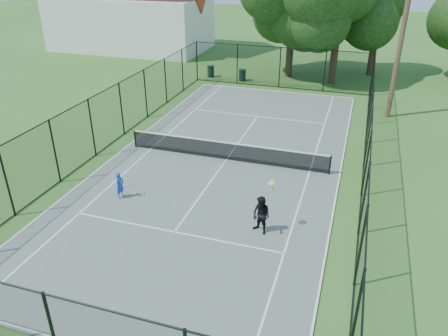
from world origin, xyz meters
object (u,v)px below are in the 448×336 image
(tennis_net, at_px, (226,150))
(player_black, at_px, (261,215))
(trash_bin_right, at_px, (242,75))
(player_blue, at_px, (120,185))
(trash_bin_left, at_px, (211,71))
(utility_pole, at_px, (400,45))

(tennis_net, distance_m, player_black, 6.23)
(trash_bin_right, height_order, player_blue, player_blue)
(trash_bin_left, distance_m, player_black, 21.54)
(utility_pole, height_order, player_blue, utility_pole)
(trash_bin_left, bearing_deg, utility_pole, -21.09)
(utility_pole, distance_m, player_black, 15.57)
(trash_bin_left, height_order, utility_pole, utility_pole)
(trash_bin_left, bearing_deg, trash_bin_right, -5.67)
(tennis_net, bearing_deg, player_blue, -123.38)
(trash_bin_right, bearing_deg, trash_bin_left, 174.33)
(player_blue, bearing_deg, player_black, -6.15)
(trash_bin_right, distance_m, player_black, 20.32)
(tennis_net, relative_size, utility_pole, 1.17)
(trash_bin_left, height_order, player_blue, player_blue)
(utility_pole, xyz_separation_m, player_blue, (-10.82, -13.77, -3.72))
(trash_bin_right, height_order, utility_pole, utility_pole)
(trash_bin_right, bearing_deg, tennis_net, -77.51)
(utility_pole, bearing_deg, player_black, -107.81)
(tennis_net, distance_m, trash_bin_left, 15.34)
(utility_pole, distance_m, player_blue, 17.90)
(trash_bin_left, xyz_separation_m, player_black, (8.84, -19.64, 0.35))
(player_blue, bearing_deg, trash_bin_right, 89.83)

